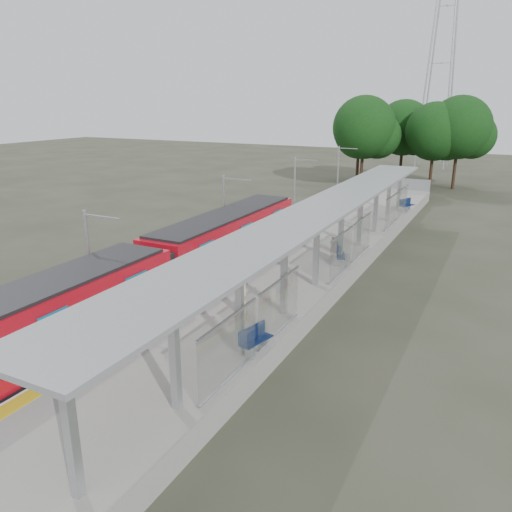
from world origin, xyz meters
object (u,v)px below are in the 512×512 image
Objects in this scene: train at (152,274)px; litter_bin at (336,244)px; bench_near at (254,338)px; info_pillar_near at (242,299)px; info_pillar_far at (359,220)px; bench_mid at (339,254)px; bench_far at (406,204)px.

train is 12.16m from litter_bin.
bench_near is 0.91× the size of info_pillar_near.
litter_bin is at bearing 66.47° from info_pillar_near.
info_pillar_far is 6.13m from litter_bin.
train is 17.74m from info_pillar_far.
litter_bin is at bearing 94.12° from bench_mid.
bench_near is 0.99× the size of bench_far.
info_pillar_near is 10.91m from litter_bin.
litter_bin is (-1.50, -14.46, -0.04)m from bench_far.
litter_bin is at bearing 108.89° from bench_near.
info_pillar_near is at bearing 139.74° from bench_near.
info_pillar_far is at bearing 68.56° from info_pillar_near.
train is 7.56m from bench_near.
train is at bearing -118.54° from info_pillar_far.
train is 16.26× the size of info_pillar_near.
bench_far is at bearing 74.26° from train.
train is at bearing -117.51° from litter_bin.
train is 16.96× the size of info_pillar_far.
info_pillar_far is at bearing 78.17° from bench_mid.
info_pillar_near is at bearing -93.61° from litter_bin.
bench_near is 28.10m from bench_far.
info_pillar_near is 1.68× the size of litter_bin.
info_pillar_near is (-2.04, 2.76, 0.20)m from bench_near.
train is 17.06× the size of bench_mid.
info_pillar_far is (5.38, 16.90, -0.35)m from train.
bench_far is 8.51m from info_pillar_far.
info_pillar_far reaches higher than bench_near.
bench_mid reaches higher than litter_bin.
info_pillar_near is (4.93, -0.11, -0.32)m from train.
bench_near is 0.95× the size of bench_mid.
litter_bin is (-0.86, 1.97, -0.05)m from bench_mid.
info_pillar_near is (-1.55, -8.92, 0.18)m from bench_mid.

